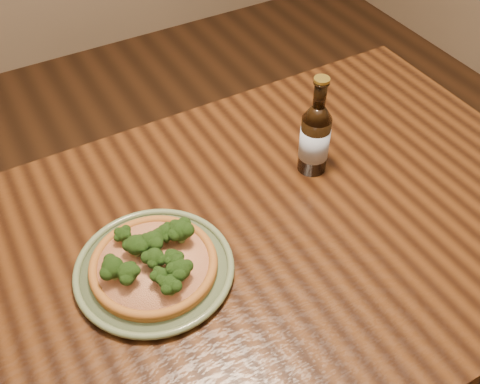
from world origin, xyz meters
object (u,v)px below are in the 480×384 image
plate (154,269)px  pizza (153,263)px  table (219,279)px  beer_bottle (315,137)px

plate → pizza: pizza is taller
table → plate: (-0.13, 0.01, 0.10)m
pizza → beer_bottle: size_ratio=1.01×
table → plate: bearing=174.2°
plate → beer_bottle: size_ratio=1.27×
plate → beer_bottle: 0.45m
table → beer_bottle: 0.37m
plate → pizza: size_ratio=1.26×
pizza → plate: bearing=117.5°
plate → beer_bottle: bearing=12.8°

